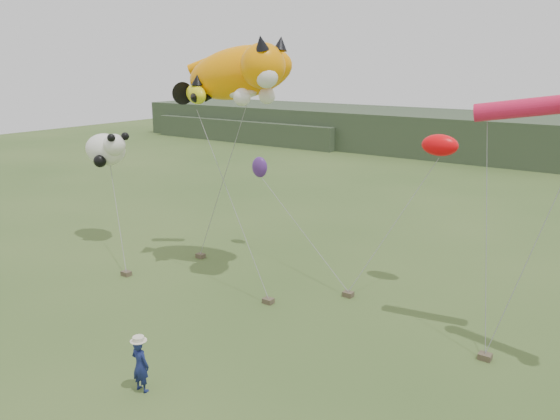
# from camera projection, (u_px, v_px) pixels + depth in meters

# --- Properties ---
(ground) EXTENTS (120.00, 120.00, 0.00)m
(ground) POSITION_uv_depth(u_px,v_px,m) (201.00, 367.00, 16.50)
(ground) COLOR #385123
(ground) RESTS_ON ground
(headland) EXTENTS (90.00, 13.00, 4.00)m
(headland) POSITION_uv_depth(u_px,v_px,m) (493.00, 138.00, 53.04)
(headland) COLOR #2D3D28
(headland) RESTS_ON ground
(festival_attendant) EXTENTS (0.59, 0.41, 1.57)m
(festival_attendant) POSITION_uv_depth(u_px,v_px,m) (140.00, 365.00, 15.13)
(festival_attendant) COLOR navy
(festival_attendant) RESTS_ON ground
(sandbag_anchors) EXTENTS (15.04, 3.89, 0.20)m
(sandbag_anchors) POSITION_uv_depth(u_px,v_px,m) (271.00, 292.00, 21.73)
(sandbag_anchors) COLOR brown
(sandbag_anchors) RESTS_ON ground
(cat_kite) EXTENTS (6.16, 3.53, 2.89)m
(cat_kite) POSITION_uv_depth(u_px,v_px,m) (244.00, 72.00, 22.01)
(cat_kite) COLOR #FF9000
(cat_kite) RESTS_ON ground
(fish_kite) EXTENTS (2.65, 1.73, 1.28)m
(fish_kite) POSITION_uv_depth(u_px,v_px,m) (190.00, 93.00, 22.89)
(fish_kite) COLOR yellow
(fish_kite) RESTS_ON ground
(panda_kite) EXTENTS (2.81, 1.82, 1.75)m
(panda_kite) POSITION_uv_depth(u_px,v_px,m) (107.00, 149.00, 27.16)
(panda_kite) COLOR white
(panda_kite) RESTS_ON ground
(misc_kites) EXTENTS (9.87, 0.83, 2.72)m
(misc_kites) POSITION_uv_depth(u_px,v_px,m) (374.00, 153.00, 22.65)
(misc_kites) COLOR #F9050C
(misc_kites) RESTS_ON ground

